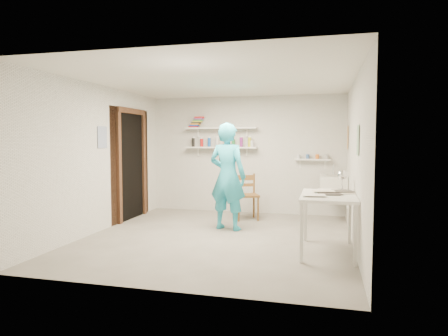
% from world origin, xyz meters
% --- Properties ---
extents(floor, '(4.00, 4.50, 0.02)m').
position_xyz_m(floor, '(0.00, 0.00, -0.01)').
color(floor, slate).
rests_on(floor, ground).
extents(ceiling, '(4.00, 4.50, 0.02)m').
position_xyz_m(ceiling, '(0.00, 0.00, 2.41)').
color(ceiling, silver).
rests_on(ceiling, wall_back).
extents(wall_back, '(4.00, 0.02, 2.40)m').
position_xyz_m(wall_back, '(0.00, 2.26, 1.20)').
color(wall_back, silver).
rests_on(wall_back, ground).
extents(wall_front, '(4.00, 0.02, 2.40)m').
position_xyz_m(wall_front, '(0.00, -2.26, 1.20)').
color(wall_front, silver).
rests_on(wall_front, ground).
extents(wall_left, '(0.02, 4.50, 2.40)m').
position_xyz_m(wall_left, '(-2.01, 0.00, 1.20)').
color(wall_left, silver).
rests_on(wall_left, ground).
extents(wall_right, '(0.02, 4.50, 2.40)m').
position_xyz_m(wall_right, '(2.01, 0.00, 1.20)').
color(wall_right, silver).
rests_on(wall_right, ground).
extents(doorway_recess, '(0.02, 0.90, 2.00)m').
position_xyz_m(doorway_recess, '(-1.99, 1.05, 1.00)').
color(doorway_recess, black).
rests_on(doorway_recess, wall_left).
extents(corridor_box, '(1.40, 1.50, 2.10)m').
position_xyz_m(corridor_box, '(-2.70, 1.05, 1.05)').
color(corridor_box, brown).
rests_on(corridor_box, ground).
extents(door_lintel, '(0.06, 1.05, 0.10)m').
position_xyz_m(door_lintel, '(-1.97, 1.05, 2.05)').
color(door_lintel, brown).
rests_on(door_lintel, wall_left).
extents(door_jamb_near, '(0.06, 0.10, 2.00)m').
position_xyz_m(door_jamb_near, '(-1.97, 0.55, 1.00)').
color(door_jamb_near, brown).
rests_on(door_jamb_near, ground).
extents(door_jamb_far, '(0.06, 0.10, 2.00)m').
position_xyz_m(door_jamb_far, '(-1.97, 1.55, 1.00)').
color(door_jamb_far, brown).
rests_on(door_jamb_far, ground).
extents(shelf_lower, '(1.50, 0.22, 0.03)m').
position_xyz_m(shelf_lower, '(-0.50, 2.13, 1.35)').
color(shelf_lower, white).
rests_on(shelf_lower, wall_back).
extents(shelf_upper, '(1.50, 0.22, 0.03)m').
position_xyz_m(shelf_upper, '(-0.50, 2.13, 1.75)').
color(shelf_upper, white).
rests_on(shelf_upper, wall_back).
extents(ledge_shelf, '(0.70, 0.14, 0.03)m').
position_xyz_m(ledge_shelf, '(1.35, 2.17, 1.12)').
color(ledge_shelf, white).
rests_on(ledge_shelf, wall_back).
extents(poster_left, '(0.01, 0.28, 0.36)m').
position_xyz_m(poster_left, '(-1.99, 0.05, 1.55)').
color(poster_left, '#334C7F').
rests_on(poster_left, wall_left).
extents(poster_right_a, '(0.01, 0.34, 0.42)m').
position_xyz_m(poster_right_a, '(1.99, 1.80, 1.55)').
color(poster_right_a, '#995933').
rests_on(poster_right_a, wall_right).
extents(poster_right_b, '(0.01, 0.30, 0.38)m').
position_xyz_m(poster_right_b, '(1.99, -0.55, 1.50)').
color(poster_right_b, '#3F724C').
rests_on(poster_right_b, wall_right).
extents(belfast_sink, '(0.48, 0.60, 0.30)m').
position_xyz_m(belfast_sink, '(1.75, 1.70, 0.70)').
color(belfast_sink, white).
rests_on(belfast_sink, wall_right).
extents(man, '(0.73, 0.57, 1.79)m').
position_xyz_m(man, '(0.01, 0.59, 0.89)').
color(man, '#29AECD').
rests_on(man, ground).
extents(wall_clock, '(0.32, 0.11, 0.32)m').
position_xyz_m(wall_clock, '(-0.04, 0.81, 1.19)').
color(wall_clock, beige).
rests_on(wall_clock, man).
extents(wooden_chair, '(0.55, 0.54, 0.92)m').
position_xyz_m(wooden_chair, '(0.16, 1.49, 0.46)').
color(wooden_chair, brown).
rests_on(wooden_chair, ground).
extents(work_table, '(0.70, 1.17, 0.78)m').
position_xyz_m(work_table, '(1.64, -0.44, 0.39)').
color(work_table, silver).
rests_on(work_table, ground).
extents(desk_lamp, '(0.15, 0.15, 0.15)m').
position_xyz_m(desk_lamp, '(1.83, 0.03, 1.00)').
color(desk_lamp, silver).
rests_on(desk_lamp, work_table).
extents(spray_cans, '(1.29, 0.06, 0.17)m').
position_xyz_m(spray_cans, '(-0.50, 2.13, 1.45)').
color(spray_cans, black).
rests_on(spray_cans, shelf_lower).
extents(book_stack, '(0.32, 0.14, 0.22)m').
position_xyz_m(book_stack, '(-1.03, 2.13, 1.88)').
color(book_stack, red).
rests_on(book_stack, shelf_upper).
extents(ledge_pots, '(0.48, 0.07, 0.09)m').
position_xyz_m(ledge_pots, '(1.35, 2.17, 1.18)').
color(ledge_pots, silver).
rests_on(ledge_pots, ledge_shelf).
extents(papers, '(0.30, 0.22, 0.03)m').
position_xyz_m(papers, '(1.64, -0.44, 0.80)').
color(papers, silver).
rests_on(papers, work_table).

